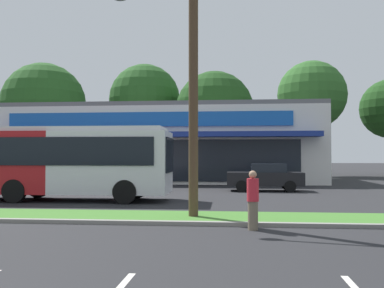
# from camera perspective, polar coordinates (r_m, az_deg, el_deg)

# --- Properties ---
(grass_median) EXTENTS (56.00, 2.20, 0.12)m
(grass_median) POSITION_cam_1_polar(r_m,az_deg,el_deg) (14.37, -11.09, -9.28)
(grass_median) COLOR #427A2D
(grass_median) RESTS_ON ground_plane
(curb_lip) EXTENTS (56.00, 0.24, 0.12)m
(curb_lip) POSITION_cam_1_polar(r_m,az_deg,el_deg) (13.21, -12.63, -9.95)
(curb_lip) COLOR gray
(curb_lip) RESTS_ON ground_plane
(storefront_building) EXTENTS (25.01, 12.17, 5.83)m
(storefront_building) POSITION_cam_1_polar(r_m,az_deg,el_deg) (35.58, -4.21, -0.05)
(storefront_building) COLOR silver
(storefront_building) RESTS_ON ground_plane
(tree_left) EXTENTS (8.38, 8.38, 11.38)m
(tree_left) POSITION_cam_1_polar(r_m,az_deg,el_deg) (46.62, -18.88, 4.93)
(tree_left) COLOR #473323
(tree_left) RESTS_ON ground_plane
(tree_mid_left) EXTENTS (7.63, 7.63, 11.88)m
(tree_mid_left) POSITION_cam_1_polar(r_m,az_deg,el_deg) (47.45, -6.22, 5.80)
(tree_mid_left) COLOR #473323
(tree_mid_left) RESTS_ON ground_plane
(tree_mid) EXTENTS (7.81, 7.81, 10.44)m
(tree_mid) POSITION_cam_1_polar(r_m,az_deg,el_deg) (43.60, 2.98, 4.43)
(tree_mid) COLOR #473323
(tree_mid) RESTS_ON ground_plane
(tree_mid_right) EXTENTS (6.72, 6.72, 11.31)m
(tree_mid_right) POSITION_cam_1_polar(r_m,az_deg,el_deg) (44.47, 15.46, 6.19)
(tree_mid_right) COLOR #473323
(tree_mid_right) RESTS_ON ground_plane
(utility_pole) EXTENTS (3.16, 2.36, 10.39)m
(utility_pole) POSITION_cam_1_polar(r_m,az_deg,el_deg) (14.07, -0.37, 13.04)
(utility_pole) COLOR #4C3826
(utility_pole) RESTS_ON ground_plane
(city_bus) EXTENTS (11.28, 2.81, 3.25)m
(city_bus) POSITION_cam_1_polar(r_m,az_deg,el_deg) (20.54, -18.69, -2.12)
(city_bus) COLOR #AD191E
(city_bus) RESTS_ON ground_plane
(car_2) EXTENTS (4.24, 1.87, 1.54)m
(car_2) POSITION_cam_1_polar(r_m,az_deg,el_deg) (25.00, 9.61, -4.29)
(car_2) COLOR black
(car_2) RESTS_ON ground_plane
(car_3) EXTENTS (4.71, 1.97, 1.50)m
(car_3) POSITION_cam_1_polar(r_m,az_deg,el_deg) (25.74, -10.08, -4.24)
(car_3) COLOR #B7B7BC
(car_3) RESTS_ON ground_plane
(pedestrian_by_pole) EXTENTS (0.32, 0.32, 1.60)m
(pedestrian_by_pole) POSITION_cam_1_polar(r_m,az_deg,el_deg) (11.90, 7.99, -7.31)
(pedestrian_by_pole) COLOR #726651
(pedestrian_by_pole) RESTS_ON ground_plane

